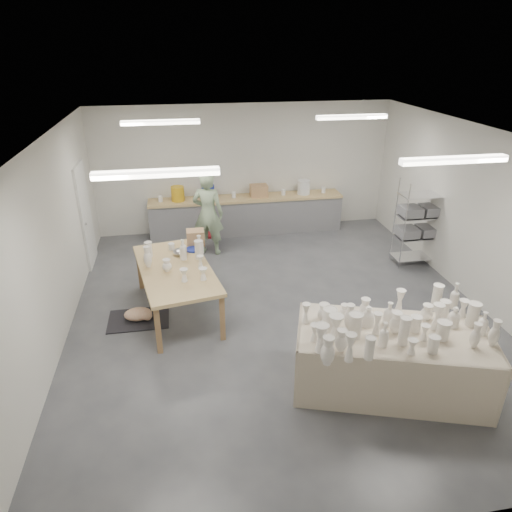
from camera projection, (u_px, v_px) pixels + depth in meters
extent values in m
plane|color=#424449|center=(279.00, 312.00, 7.93)|extent=(8.00, 8.00, 0.00)
cube|color=white|center=(284.00, 137.00, 6.64)|extent=(7.00, 8.00, 0.02)
cube|color=silver|center=(244.00, 169.00, 10.84)|extent=(7.00, 0.02, 3.00)
cube|color=silver|center=(391.00, 416.00, 3.73)|extent=(7.00, 0.02, 3.00)
cube|color=silver|center=(51.00, 248.00, 6.74)|extent=(0.02, 8.00, 3.00)
cube|color=silver|center=(480.00, 218.00, 7.83)|extent=(0.02, 8.00, 3.00)
cube|color=white|center=(86.00, 216.00, 9.25)|extent=(0.05, 0.90, 2.10)
cube|color=white|center=(156.00, 173.00, 5.05)|extent=(1.40, 0.12, 0.08)
cube|color=white|center=(454.00, 160.00, 5.61)|extent=(1.40, 0.12, 0.08)
cube|color=white|center=(161.00, 122.00, 8.16)|extent=(1.40, 0.12, 0.08)
cube|color=white|center=(352.00, 117.00, 8.72)|extent=(1.40, 0.12, 0.08)
cube|color=tan|center=(246.00, 198.00, 10.83)|extent=(4.60, 0.60, 0.06)
cube|color=slate|center=(247.00, 216.00, 11.02)|extent=(4.60, 0.55, 0.84)
cylinder|color=gold|center=(178.00, 194.00, 10.49)|extent=(0.30, 0.30, 0.34)
cylinder|color=#1D2E9D|center=(208.00, 192.00, 10.60)|extent=(0.30, 0.30, 0.34)
cylinder|color=white|center=(304.00, 187.00, 10.96)|extent=(0.30, 0.30, 0.34)
cube|color=#A68350|center=(259.00, 191.00, 10.80)|extent=(0.40, 0.30, 0.28)
cylinder|color=white|center=(160.00, 199.00, 10.47)|extent=(0.10, 0.10, 0.14)
cylinder|color=white|center=(234.00, 195.00, 10.74)|extent=(0.10, 0.10, 0.14)
cylinder|color=white|center=(283.00, 192.00, 10.92)|extent=(0.10, 0.10, 0.14)
cylinder|color=white|center=(323.00, 190.00, 11.08)|extent=(0.10, 0.10, 0.14)
cylinder|color=silver|center=(404.00, 228.00, 9.03)|extent=(0.02, 0.02, 1.80)
cylinder|color=silver|center=(443.00, 226.00, 9.16)|extent=(0.02, 0.02, 1.80)
cylinder|color=silver|center=(395.00, 220.00, 9.42)|extent=(0.02, 0.02, 1.80)
cylinder|color=silver|center=(432.00, 218.00, 9.55)|extent=(0.02, 0.02, 1.80)
cube|color=silver|center=(413.00, 256.00, 9.61)|extent=(0.88, 0.48, 0.02)
cube|color=silver|center=(416.00, 236.00, 9.42)|extent=(0.88, 0.48, 0.02)
cube|color=silver|center=(420.00, 216.00, 9.22)|extent=(0.88, 0.48, 0.02)
cube|color=silver|center=(423.00, 195.00, 9.03)|extent=(0.88, 0.48, 0.02)
cube|color=slate|center=(407.00, 232.00, 9.33)|extent=(0.38, 0.42, 0.18)
cube|color=slate|center=(427.00, 230.00, 9.40)|extent=(0.38, 0.42, 0.18)
cube|color=slate|center=(410.00, 211.00, 9.14)|extent=(0.38, 0.42, 0.18)
cube|color=slate|center=(431.00, 210.00, 9.21)|extent=(0.38, 0.42, 0.18)
cube|color=olive|center=(390.00, 363.00, 6.06)|extent=(2.41, 1.63, 0.77)
cube|color=beige|center=(395.00, 334.00, 5.86)|extent=(2.72, 1.87, 0.03)
cube|color=beige|center=(411.00, 389.00, 5.54)|extent=(2.37, 0.79, 0.87)
cube|color=beige|center=(373.00, 335.00, 6.55)|extent=(2.37, 0.79, 0.87)
cube|color=tan|center=(175.00, 269.00, 7.60)|extent=(1.51, 2.42, 0.06)
cube|color=olive|center=(145.00, 329.00, 6.76)|extent=(0.08, 0.08, 0.78)
cube|color=olive|center=(211.00, 323.00, 6.92)|extent=(0.08, 0.08, 0.78)
cube|color=olive|center=(150.00, 266.00, 8.64)|extent=(0.08, 0.08, 0.78)
cube|color=olive|center=(202.00, 262.00, 8.80)|extent=(0.08, 0.08, 0.78)
ellipsoid|color=silver|center=(180.00, 252.00, 8.04)|extent=(0.26, 0.26, 0.12)
cylinder|color=#1D2E9D|center=(193.00, 249.00, 8.21)|extent=(0.26, 0.26, 0.03)
cylinder|color=white|center=(171.00, 247.00, 8.21)|extent=(0.11, 0.11, 0.12)
cube|color=#A68350|center=(196.00, 237.00, 8.39)|extent=(0.32, 0.26, 0.28)
cube|color=black|center=(139.00, 319.00, 7.69)|extent=(1.00, 0.70, 0.02)
ellipsoid|color=white|center=(138.00, 314.00, 7.65)|extent=(0.52, 0.41, 0.19)
sphere|color=white|center=(147.00, 315.00, 7.57)|extent=(0.17, 0.17, 0.17)
imported|color=#93AD86|center=(208.00, 214.00, 9.74)|extent=(0.77, 0.63, 1.83)
cylinder|color=#AC1823|center=(208.00, 235.00, 10.24)|extent=(0.39, 0.39, 0.04)
cylinder|color=silver|center=(215.00, 241.00, 10.35)|extent=(0.02, 0.02, 0.29)
cylinder|color=silver|center=(205.00, 240.00, 10.40)|extent=(0.02, 0.02, 0.29)
cylinder|color=silver|center=(207.00, 244.00, 10.18)|extent=(0.02, 0.02, 0.29)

